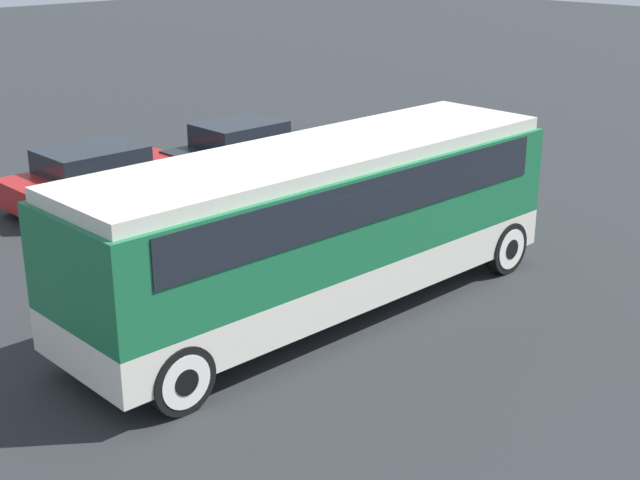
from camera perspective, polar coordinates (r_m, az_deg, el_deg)
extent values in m
plane|color=#26282B|center=(15.54, 0.00, -4.59)|extent=(120.00, 120.00, 0.00)
cube|color=silver|center=(15.24, 0.00, -1.94)|extent=(9.33, 2.45, 0.68)
cube|color=#19663D|center=(14.85, 0.00, 2.16)|extent=(9.33, 2.45, 1.60)
cube|color=black|center=(14.74, 0.00, 3.60)|extent=(8.21, 2.49, 0.72)
cube|color=beige|center=(14.61, 0.00, 5.56)|extent=(9.14, 2.26, 0.22)
cube|color=#19663D|center=(18.20, 10.37, 4.39)|extent=(0.36, 2.35, 1.83)
cylinder|color=black|center=(17.43, 11.78, -0.47)|extent=(1.01, 0.28, 1.01)
cylinder|color=silver|center=(17.43, 11.78, -0.47)|extent=(0.79, 0.30, 0.79)
cylinder|color=black|center=(17.43, 11.78, -0.47)|extent=(0.39, 0.32, 0.39)
cylinder|color=black|center=(18.70, 6.20, 1.23)|extent=(1.01, 0.28, 1.01)
cylinder|color=silver|center=(18.70, 6.20, 1.23)|extent=(0.79, 0.30, 0.79)
cylinder|color=black|center=(18.70, 6.20, 1.23)|extent=(0.39, 0.32, 0.39)
cylinder|color=black|center=(12.44, -8.92, -8.77)|extent=(1.01, 0.28, 1.01)
cylinder|color=silver|center=(12.44, -8.92, -8.77)|extent=(0.79, 0.30, 0.79)
cylinder|color=black|center=(12.44, -8.92, -8.77)|extent=(0.39, 0.32, 0.39)
cylinder|color=black|center=(14.16, -14.16, -5.49)|extent=(1.01, 0.28, 1.01)
cylinder|color=silver|center=(14.16, -14.16, -5.49)|extent=(0.79, 0.30, 0.79)
cylinder|color=black|center=(14.16, -14.16, -5.49)|extent=(0.39, 0.32, 0.39)
cube|color=maroon|center=(21.78, -13.90, 3.61)|extent=(4.40, 1.88, 0.63)
cube|color=black|center=(21.55, -14.43, 5.01)|extent=(2.29, 1.70, 0.55)
cylinder|color=black|center=(22.01, -8.89, 3.51)|extent=(0.70, 0.22, 0.70)
cylinder|color=black|center=(22.01, -8.89, 3.51)|extent=(0.26, 0.26, 0.26)
cylinder|color=black|center=(23.39, -11.30, 4.33)|extent=(0.70, 0.22, 0.70)
cylinder|color=black|center=(23.39, -11.30, 4.33)|extent=(0.26, 0.26, 0.26)
cylinder|color=black|center=(20.35, -16.78, 1.56)|extent=(0.70, 0.22, 0.70)
cylinder|color=black|center=(20.35, -16.78, 1.56)|extent=(0.26, 0.26, 0.26)
cylinder|color=black|center=(21.83, -18.86, 2.54)|extent=(0.70, 0.22, 0.70)
cylinder|color=black|center=(21.83, -18.86, 2.54)|extent=(0.26, 0.26, 0.26)
cube|color=black|center=(23.56, -4.80, 5.37)|extent=(4.17, 1.75, 0.67)
cube|color=black|center=(23.31, -5.17, 6.80)|extent=(2.17, 1.58, 0.59)
cylinder|color=black|center=(24.06, -0.62, 5.13)|extent=(0.69, 0.22, 0.69)
cylinder|color=black|center=(24.06, -0.62, 5.13)|extent=(0.26, 0.26, 0.26)
cylinder|color=black|center=(25.20, -3.08, 5.77)|extent=(0.69, 0.22, 0.69)
cylinder|color=black|center=(25.20, -3.08, 5.77)|extent=(0.26, 0.26, 0.26)
cylinder|color=black|center=(22.07, -6.73, 3.65)|extent=(0.69, 0.22, 0.69)
cylinder|color=black|center=(22.07, -6.73, 3.65)|extent=(0.26, 0.26, 0.26)
cylinder|color=black|center=(23.31, -9.08, 4.40)|extent=(0.69, 0.22, 0.69)
cylinder|color=black|center=(23.31, -9.08, 4.40)|extent=(0.26, 0.26, 0.26)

